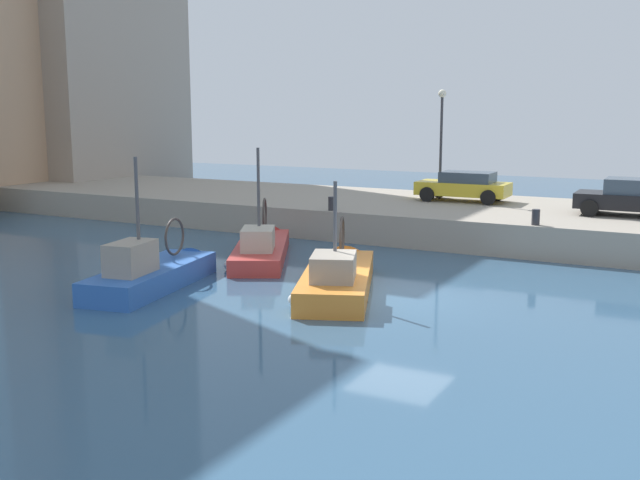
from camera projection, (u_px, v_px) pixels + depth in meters
water_surface at (401, 298)px, 20.83m from camera, size 80.00×80.00×0.00m
quay_wall at (508, 222)px, 30.71m from camera, size 9.00×56.00×1.20m
fishing_boat_red at (262, 254)px, 26.59m from camera, size 6.88×4.67×4.67m
fishing_boat_orange at (338, 285)px, 21.87m from camera, size 6.92×4.16×4.09m
fishing_boat_blue at (157, 282)px, 22.22m from camera, size 6.21×2.69×4.64m
parked_car_yellow at (464, 186)px, 32.65m from camera, size 2.03×3.99×1.29m
parked_car_black at (632, 197)px, 28.15m from camera, size 2.09×3.94×1.41m
mooring_bollard_mid at (536, 217)px, 26.02m from camera, size 0.28×0.28×0.55m
mooring_bollard_north at (332, 204)px, 29.75m from camera, size 0.28×0.28×0.55m
quay_streetlamp at (441, 126)px, 32.97m from camera, size 0.36×0.36×4.83m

